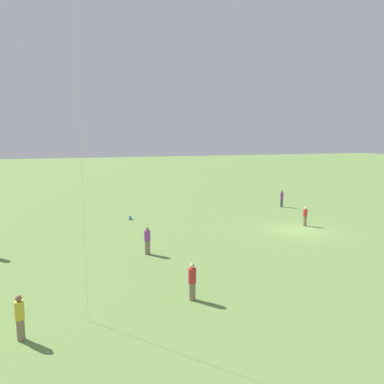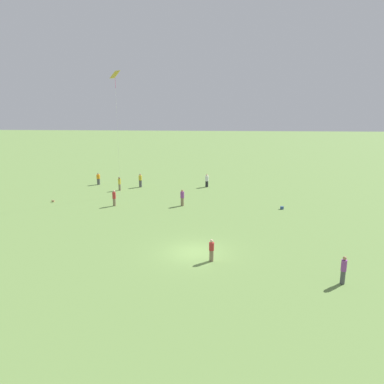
% 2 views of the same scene
% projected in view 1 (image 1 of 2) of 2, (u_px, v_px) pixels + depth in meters
% --- Properties ---
extents(ground_plane, '(240.00, 240.00, 0.00)m').
position_uv_depth(ground_plane, '(299.00, 231.00, 30.81)').
color(ground_plane, '#6B8E47').
extents(person_0, '(0.49, 0.49, 1.79)m').
position_uv_depth(person_0, '(20.00, 318.00, 14.09)').
color(person_0, '#847056').
rests_on(person_0, ground_plane).
extents(person_1, '(0.52, 0.52, 1.68)m').
position_uv_depth(person_1, '(305.00, 216.00, 32.40)').
color(person_1, '#847056').
rests_on(person_1, ground_plane).
extents(person_2, '(0.37, 0.37, 1.87)m').
position_uv_depth(person_2, '(282.00, 198.00, 41.19)').
color(person_2, '#4C4C51').
rests_on(person_2, ground_plane).
extents(person_4, '(0.56, 0.56, 1.84)m').
position_uv_depth(person_4, '(147.00, 241.00, 24.50)').
color(person_4, '#847056').
rests_on(person_4, ground_plane).
extents(person_5, '(0.50, 0.50, 1.80)m').
position_uv_depth(person_5, '(192.00, 282.00, 17.61)').
color(person_5, '#847056').
rests_on(person_5, ground_plane).
extents(picnic_bag_0, '(0.20, 0.36, 0.31)m').
position_uv_depth(picnic_bag_0, '(130.00, 218.00, 35.00)').
color(picnic_bag_0, '#33518C').
rests_on(picnic_bag_0, ground_plane).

